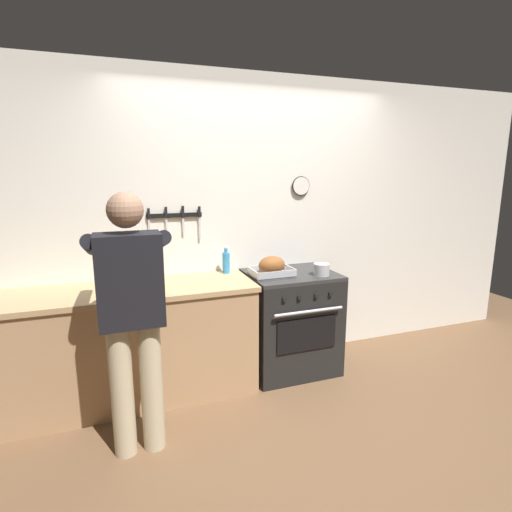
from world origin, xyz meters
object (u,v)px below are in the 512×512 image
person_cook (132,309)px  bottle_hot_sauce (143,272)px  saucepan (321,270)px  bottle_dish_soap (226,262)px  cutting_board (130,290)px  stove (291,321)px  roasting_pan (272,267)px  bottle_cooking_oil (117,273)px

person_cook → bottle_hot_sauce: bearing=-6.3°
saucepan → bottle_dish_soap: 0.82m
saucepan → bottle_dish_soap: (-0.74, 0.36, 0.05)m
saucepan → cutting_board: bearing=177.1°
stove → saucepan: bearing=-38.9°
person_cook → bottle_hot_sauce: 0.82m
roasting_pan → saucepan: roasting_pan is taller
roasting_pan → bottle_hot_sauce: bearing=170.0°
bottle_hot_sauce → cutting_board: bearing=-115.9°
roasting_pan → saucepan: (0.40, -0.13, -0.02)m
person_cook → roasting_pan: person_cook is taller
bottle_dish_soap → bottle_hot_sauce: (-0.70, -0.04, -0.02)m
saucepan → bottle_hot_sauce: 1.48m
person_cook → bottle_dish_soap: 1.19m
stove → person_cook: size_ratio=0.54×
roasting_pan → saucepan: size_ratio=2.59×
bottle_cooking_oil → roasting_pan: bearing=-5.7°
stove → cutting_board: 1.44m
person_cook → bottle_cooking_oil: bearing=7.9°
stove → bottle_dish_soap: (-0.54, 0.19, 0.55)m
person_cook → bottle_dish_soap: size_ratio=7.07×
roasting_pan → bottle_dish_soap: (-0.34, 0.22, 0.02)m
person_cook → stove: bearing=-61.3°
stove → bottle_cooking_oil: bearing=176.2°
roasting_pan → cutting_board: 1.16m
saucepan → bottle_hot_sauce: bearing=167.5°
saucepan → bottle_dish_soap: size_ratio=0.58×
person_cook → bottle_hot_sauce: (0.14, 0.81, 0.02)m
person_cook → saucepan: (1.58, 0.49, -0.00)m
cutting_board → bottle_hot_sauce: (0.12, 0.24, 0.07)m
bottle_dish_soap → roasting_pan: bearing=-33.2°
saucepan → bottle_cooking_oil: (-1.64, 0.26, 0.05)m
cutting_board → bottle_hot_sauce: size_ratio=1.94×
stove → cutting_board: cutting_board is taller
bottle_hot_sauce → bottle_dish_soap: bearing=3.0°
roasting_pan → cutting_board: bearing=-177.2°
person_cook → roasting_pan: (1.18, 0.63, 0.02)m
bottle_hot_sauce → bottle_cooking_oil: bottle_cooking_oil is taller
cutting_board → bottle_hot_sauce: bearing=64.1°
bottle_hot_sauce → roasting_pan: bearing=-10.0°
stove → bottle_dish_soap: bottle_dish_soap is taller
stove → bottle_dish_soap: size_ratio=3.83×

